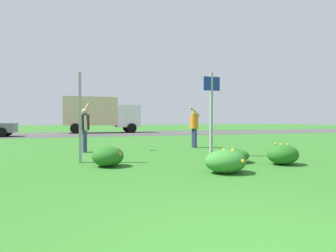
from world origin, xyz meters
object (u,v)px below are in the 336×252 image
at_px(person_catcher_orange_shirt, 194,125).
at_px(box_truck_white, 101,113).
at_px(person_thrower_dark_shirt, 85,126).
at_px(sign_post_near_path, 80,117).
at_px(frisbee_pale_blue, 125,114).
at_px(sign_post_by_roadside, 211,106).

xyz_separation_m(person_catcher_orange_shirt, box_truck_white, (-2.52, 15.44, 0.87)).
xyz_separation_m(person_thrower_dark_shirt, person_catcher_orange_shirt, (4.38, 0.31, 0.01)).
relative_size(sign_post_near_path, frisbee_pale_blue, 9.55).
bearing_deg(frisbee_pale_blue, sign_post_near_path, -122.16).
xyz_separation_m(sign_post_near_path, frisbee_pale_blue, (1.68, 2.67, 0.18)).
relative_size(person_catcher_orange_shirt, frisbee_pale_blue, 6.66).
relative_size(person_thrower_dark_shirt, box_truck_white, 0.27).
bearing_deg(sign_post_by_roadside, person_thrower_dark_shirt, 148.47).
height_order(person_catcher_orange_shirt, box_truck_white, box_truck_white).
bearing_deg(person_catcher_orange_shirt, sign_post_near_path, -148.33).
distance_m(sign_post_near_path, person_catcher_orange_shirt, 5.38).
relative_size(sign_post_by_roadside, box_truck_white, 0.40).
relative_size(sign_post_near_path, person_thrower_dark_shirt, 1.36).
bearing_deg(box_truck_white, frisbee_pale_blue, -91.39).
bearing_deg(sign_post_by_roadside, frisbee_pale_blue, 133.00).
height_order(person_thrower_dark_shirt, frisbee_pale_blue, person_thrower_dark_shirt).
bearing_deg(person_catcher_orange_shirt, frisbee_pale_blue, -176.97).
xyz_separation_m(person_catcher_orange_shirt, frisbee_pale_blue, (-2.89, -0.15, 0.45)).
xyz_separation_m(sign_post_near_path, box_truck_white, (2.06, 18.26, 0.59)).
distance_m(sign_post_by_roadside, person_catcher_orange_shirt, 2.79).
bearing_deg(sign_post_by_roadside, sign_post_near_path, -177.53).
relative_size(sign_post_near_path, box_truck_white, 0.36).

